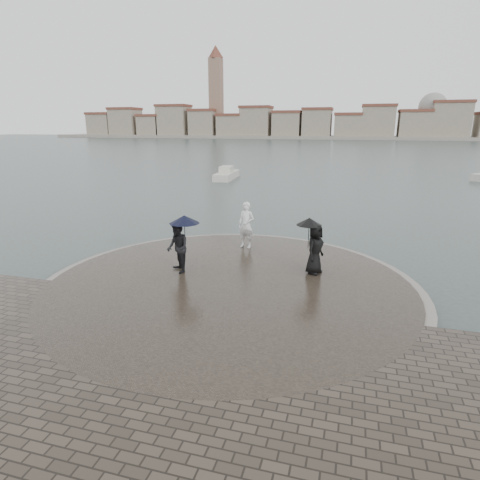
% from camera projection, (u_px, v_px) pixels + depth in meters
% --- Properties ---
extents(ground, '(400.00, 400.00, 0.00)m').
position_uv_depth(ground, '(188.00, 345.00, 10.12)').
color(ground, '#2B3835').
rests_on(ground, ground).
extents(kerb_ring, '(12.50, 12.50, 0.32)m').
position_uv_depth(kerb_ring, '(229.00, 288.00, 13.32)').
color(kerb_ring, gray).
rests_on(kerb_ring, ground).
extents(quay_tip, '(11.90, 11.90, 0.36)m').
position_uv_depth(quay_tip, '(229.00, 287.00, 13.31)').
color(quay_tip, '#2D261E').
rests_on(quay_tip, ground).
extents(statue, '(0.79, 0.61, 1.94)m').
position_uv_depth(statue, '(246.00, 225.00, 16.79)').
color(statue, white).
rests_on(statue, quay_tip).
extents(visitor_left, '(1.32, 1.18, 2.04)m').
position_uv_depth(visitor_left, '(179.00, 241.00, 13.88)').
color(visitor_left, black).
rests_on(visitor_left, quay_tip).
extents(visitor_right, '(1.11, 1.05, 1.95)m').
position_uv_depth(visitor_right, '(314.00, 244.00, 13.81)').
color(visitor_right, black).
rests_on(visitor_right, quay_tip).
extents(far_skyline, '(260.00, 20.00, 37.00)m').
position_uv_depth(far_skyline, '(332.00, 125.00, 158.85)').
color(far_skyline, gray).
rests_on(far_skyline, ground).
extents(boats, '(29.98, 9.11, 1.50)m').
position_uv_depth(boats, '(359.00, 177.00, 39.75)').
color(boats, beige).
rests_on(boats, ground).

